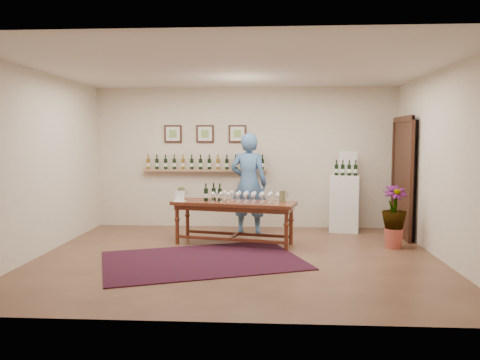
# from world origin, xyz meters

# --- Properties ---
(ground) EXTENTS (6.00, 6.00, 0.00)m
(ground) POSITION_xyz_m (0.00, 0.00, 0.00)
(ground) COLOR #513123
(ground) RESTS_ON ground
(room_shell) EXTENTS (6.00, 6.00, 6.00)m
(room_shell) POSITION_xyz_m (2.11, 1.86, 1.12)
(room_shell) COLOR beige
(room_shell) RESTS_ON ground
(rug) EXTENTS (3.29, 2.74, 0.02)m
(rug) POSITION_xyz_m (-0.49, -0.22, 0.01)
(rug) COLOR #470C0C
(rug) RESTS_ON ground
(tasting_table) EXTENTS (2.15, 1.07, 0.73)m
(tasting_table) POSITION_xyz_m (-0.11, 0.89, 0.62)
(tasting_table) COLOR #481A12
(tasting_table) RESTS_ON ground
(table_glasses) EXTENTS (1.29, 0.48, 0.17)m
(table_glasses) POSITION_xyz_m (0.10, 0.89, 0.82)
(table_glasses) COLOR white
(table_glasses) RESTS_ON tasting_table
(table_bottles) EXTENTS (0.29, 0.17, 0.30)m
(table_bottles) POSITION_xyz_m (-0.47, 0.98, 0.88)
(table_bottles) COLOR black
(table_bottles) RESTS_ON tasting_table
(pitcher_left) EXTENTS (0.15, 0.15, 0.22)m
(pitcher_left) POSITION_xyz_m (-1.04, 1.08, 0.84)
(pitcher_left) COLOR #676941
(pitcher_left) RESTS_ON tasting_table
(pitcher_right) EXTENTS (0.16, 0.16, 0.20)m
(pitcher_right) POSITION_xyz_m (0.70, 0.89, 0.83)
(pitcher_right) COLOR #676941
(pitcher_right) RESTS_ON tasting_table
(menu_card) EXTENTS (0.21, 0.16, 0.18)m
(menu_card) POSITION_xyz_m (-1.02, 0.86, 0.82)
(menu_card) COLOR silver
(menu_card) RESTS_ON tasting_table
(display_pedestal) EXTENTS (0.64, 0.64, 1.08)m
(display_pedestal) POSITION_xyz_m (1.94, 2.18, 0.54)
(display_pedestal) COLOR white
(display_pedestal) RESTS_ON ground
(pedestal_bottles) EXTENTS (0.34, 0.15, 0.33)m
(pedestal_bottles) POSITION_xyz_m (1.95, 2.13, 1.24)
(pedestal_bottles) COLOR black
(pedestal_bottles) RESTS_ON display_pedestal
(info_sign) EXTENTS (0.35, 0.09, 0.49)m
(info_sign) POSITION_xyz_m (2.01, 2.29, 1.32)
(info_sign) COLOR silver
(info_sign) RESTS_ON display_pedestal
(potted_plant) EXTENTS (0.51, 0.51, 0.89)m
(potted_plant) POSITION_xyz_m (2.51, 0.75, 0.52)
(potted_plant) COLOR #A64637
(potted_plant) RESTS_ON ground
(person) EXTENTS (0.75, 0.55, 1.89)m
(person) POSITION_xyz_m (0.10, 1.79, 0.94)
(person) COLOR #3E6393
(person) RESTS_ON ground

